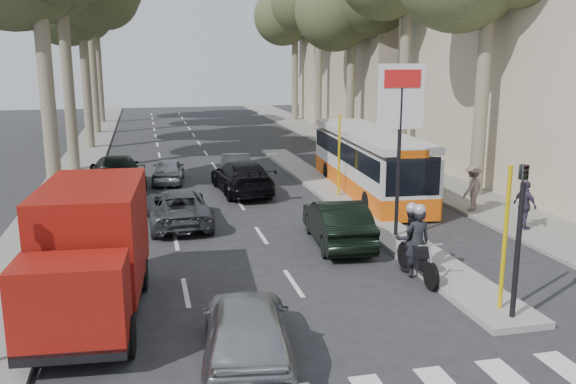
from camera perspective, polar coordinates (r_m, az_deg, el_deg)
name	(u,v)px	position (r m, az deg, el deg)	size (l,w,h in m)	color
ground	(351,310)	(14.62, 5.93, -10.95)	(120.00, 120.00, 0.00)	#28282B
sidewalk_right	(350,146)	(40.26, 5.83, 4.31)	(3.20, 70.00, 0.12)	gray
median_left	(89,148)	(41.18, -18.10, 3.94)	(2.40, 64.00, 0.12)	gray
traffic_island	(338,197)	(25.53, 4.73, -0.44)	(1.50, 26.00, 0.16)	gray
building_far	(398,28)	(50.79, 10.23, 14.87)	(11.00, 20.00, 16.00)	#B7A88E
billboard	(400,126)	(19.38, 10.44, 6.11)	(1.50, 12.10, 5.60)	yellow
traffic_light_island	(521,216)	(13.98, 20.94, -2.07)	(0.16, 0.41, 3.60)	black
tree_r_e	(296,3)	(56.62, 0.78, 17.23)	(7.40, 7.20, 14.10)	#6B604C
silver_hatchback	(247,331)	(11.92, -3.84, -12.83)	(1.69, 4.19, 1.43)	#9FA1A6
dark_hatchback	(337,222)	(19.24, 4.65, -2.85)	(1.51, 4.32, 1.42)	black
queue_car_a	(178,207)	(21.80, -10.28, -1.40)	(2.08, 4.51, 1.25)	#4A4D51
queue_car_b	(242,177)	(26.44, -4.35, 1.43)	(2.01, 4.95, 1.44)	black
queue_car_c	(168,170)	(29.12, -11.13, 2.01)	(1.39, 3.47, 1.18)	#9CA0A4
queue_car_d	(236,165)	(29.83, -4.93, 2.49)	(1.30, 3.71, 1.22)	#54565C
queue_car_e	(117,172)	(28.31, -15.73, 1.82)	(2.13, 5.23, 1.52)	black
red_truck	(91,251)	(14.34, -17.99, -5.27)	(2.53, 5.74, 2.99)	black
city_bus	(368,160)	(26.43, 7.51, 2.96)	(2.87, 10.52, 2.74)	#E95B0C
motorcycle	(414,242)	(16.78, 11.70, -4.62)	(0.87, 2.41, 2.05)	black
pedestrian_near	(525,205)	(21.88, 21.30, -1.16)	(0.97, 0.47, 1.65)	#3D314A
pedestrian_far	(473,188)	(23.86, 16.88, 0.38)	(1.13, 0.50, 1.76)	#715E55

